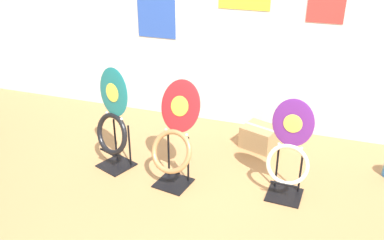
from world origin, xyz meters
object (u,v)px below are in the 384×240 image
at_px(toilet_seat_display_purple_note, 289,153).
at_px(storage_box, 260,137).
at_px(toilet_seat_display_crimson_swirl, 175,139).
at_px(toilet_seat_display_teal_sax, 113,122).

height_order(toilet_seat_display_purple_note, storage_box, toilet_seat_display_purple_note).
xyz_separation_m(toilet_seat_display_purple_note, toilet_seat_display_crimson_swirl, (-0.93, -0.10, 0.01)).
distance_m(toilet_seat_display_teal_sax, toilet_seat_display_purple_note, 1.54).
relative_size(toilet_seat_display_teal_sax, toilet_seat_display_purple_note, 1.10).
xyz_separation_m(toilet_seat_display_teal_sax, toilet_seat_display_crimson_swirl, (0.61, -0.07, -0.02)).
bearing_deg(toilet_seat_display_purple_note, toilet_seat_display_teal_sax, -178.78).
height_order(toilet_seat_display_purple_note, toilet_seat_display_crimson_swirl, toilet_seat_display_crimson_swirl).
bearing_deg(storage_box, toilet_seat_display_purple_note, -64.70).
bearing_deg(toilet_seat_display_teal_sax, toilet_seat_display_purple_note, 1.22).
relative_size(toilet_seat_display_teal_sax, storage_box, 2.37).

